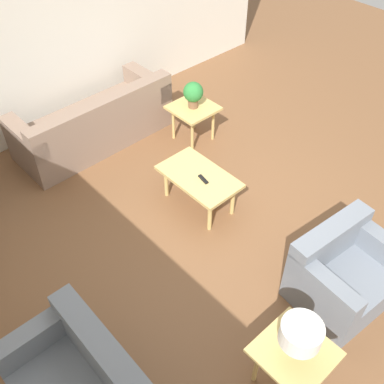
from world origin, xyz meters
name	(u,v)px	position (x,y,z in m)	size (l,w,h in m)	color
ground_plane	(223,224)	(0.00, 0.00, 0.00)	(14.00, 14.00, 0.00)	brown
wall_right	(63,27)	(3.06, 0.00, 1.35)	(0.12, 7.20, 2.70)	silver
sofa	(95,124)	(2.29, 0.19, 0.30)	(0.89, 2.15, 0.80)	gray
armchair	(343,273)	(-1.41, -0.18, 0.31)	(0.85, 1.01, 0.78)	slate
coffee_table	(199,179)	(0.44, -0.02, 0.40)	(0.94, 0.56, 0.46)	tan
side_table_plant	(193,111)	(1.45, -0.85, 0.45)	(0.57, 0.57, 0.52)	tan
side_table_lamp	(294,356)	(-1.64, 0.89, 0.45)	(0.57, 0.57, 0.52)	tan
potted_plant	(193,93)	(1.45, -0.85, 0.73)	(0.27, 0.27, 0.36)	brown
table_lamp	(301,335)	(-1.64, 0.89, 0.78)	(0.33, 0.33, 0.37)	#333333
remote_control	(203,179)	(0.35, 0.00, 0.47)	(0.16, 0.07, 0.02)	black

